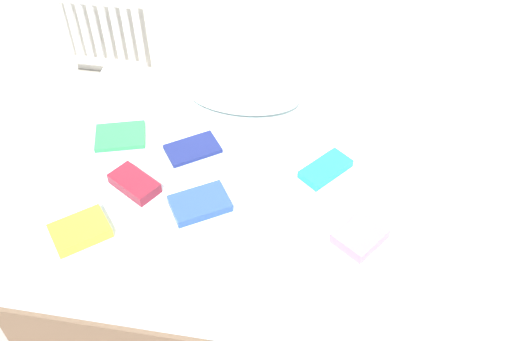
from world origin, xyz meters
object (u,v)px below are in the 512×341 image
Objects in this scene: textbook_pink at (360,236)px; textbook_green at (120,136)px; radiator at (101,33)px; textbook_blue at (200,203)px; textbook_maroon at (134,183)px; pillow at (243,94)px; textbook_navy at (193,149)px; bed at (254,211)px; textbook_teal at (326,169)px; textbook_yellow at (80,231)px.

textbook_green is at bearing 105.45° from textbook_pink.
textbook_green is at bearing -64.03° from radiator.
textbook_blue is 1.09× the size of textbook_maroon.
textbook_pink reaches higher than textbook_green.
textbook_maroon is at bearing -63.20° from radiator.
pillow is 2.97× the size of textbook_pink.
textbook_pink is at bearing -61.88° from textbook_navy.
bed is at bearing -54.94° from textbook_navy.
textbook_teal is (-0.17, 0.37, -0.01)m from textbook_pink.
pillow is 1.10m from textbook_yellow.
textbook_blue is (-0.70, 0.07, -0.01)m from textbook_pink.
textbook_maroon reaches higher than textbook_green.
textbook_navy is at bearing -21.47° from textbook_green.
radiator is at bearing 135.17° from bed.
bed is at bearing 142.20° from textbook_teal.
textbook_pink is 0.81× the size of textbook_blue.
textbook_maroon reaches higher than textbook_navy.
textbook_maroon is 0.96× the size of textbook_green.
textbook_navy is at bearing -113.40° from pillow.
textbook_blue is 0.32m from textbook_maroon.
textbook_blue is at bearing 20.36° from textbook_maroon.
textbook_maroon is (-0.32, 0.06, 0.01)m from textbook_blue.
radiator is at bearing 84.28° from textbook_pink.
textbook_navy is at bearing 86.04° from textbook_maroon.
textbook_pink is at bearing -31.88° from textbook_yellow.
bed is 8.16× the size of textbook_teal.
textbook_maroon reaches higher than textbook_pink.
textbook_maroon is (-0.37, -0.68, -0.03)m from pillow.
textbook_pink is (0.64, -0.81, -0.03)m from pillow.
pillow is 0.78m from textbook_maroon.
textbook_yellow reaches higher than textbook_green.
textbook_yellow is (-0.66, -0.46, 0.28)m from bed.
textbook_navy is (0.89, -1.09, 0.13)m from radiator.
bed is 0.43m from textbook_navy.
textbook_blue reaches higher than textbook_navy.
textbook_green is at bearing 140.44° from textbook_navy.
textbook_maroon is at bearing 118.33° from textbook_pink.
textbook_pink is 1.26m from textbook_green.
textbook_teal is at bearing 47.45° from textbook_maroon.
pillow is at bearing 53.03° from textbook_blue.
textbook_navy is (-0.64, 0.04, -0.01)m from textbook_teal.
textbook_teal reaches higher than textbook_navy.
bed is 8.77× the size of textbook_maroon.
textbook_yellow is at bearing -83.77° from textbook_maroon.
pillow is at bearing 92.78° from textbook_maroon.
textbook_navy is (-0.81, 0.41, -0.01)m from textbook_pink.
radiator is 0.93× the size of pillow.
bed is 8.74× the size of textbook_yellow.
textbook_maroon reaches higher than textbook_teal.
textbook_yellow is 0.60m from textbook_green.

